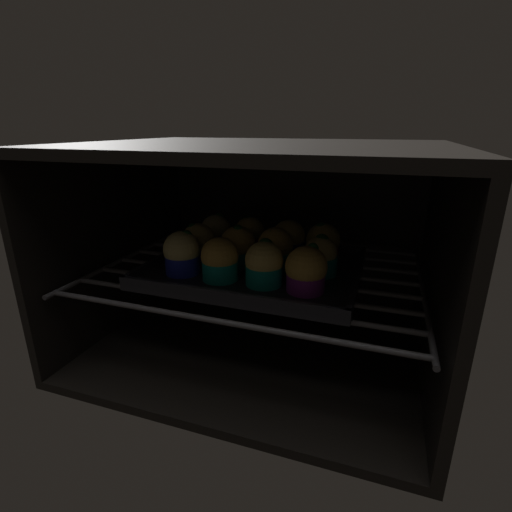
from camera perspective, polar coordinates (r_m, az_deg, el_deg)
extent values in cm
cube|color=black|center=(73.93, 0.44, -12.74)|extent=(59.00, 47.00, 1.50)
cube|color=black|center=(63.00, 0.52, 15.91)|extent=(59.00, 47.00, 1.50)
cube|color=black|center=(87.37, 5.26, 4.90)|extent=(59.00, 1.50, 34.00)
cube|color=black|center=(79.87, -19.49, 2.53)|extent=(1.50, 47.00, 34.00)
cube|color=black|center=(63.85, 25.75, -2.30)|extent=(1.50, 47.00, 34.00)
cylinder|color=#4C494C|center=(51.49, -6.39, -9.57)|extent=(54.00, 0.80, 0.80)
cylinder|color=#4C494C|center=(55.88, -4.01, -7.09)|extent=(54.00, 0.80, 0.80)
cylinder|color=#4C494C|center=(60.43, -2.01, -4.97)|extent=(54.00, 0.80, 0.80)
cylinder|color=#4C494C|center=(65.12, -0.30, -3.14)|extent=(54.00, 0.80, 0.80)
cylinder|color=#4C494C|center=(69.91, 1.18, -1.56)|extent=(54.00, 0.80, 0.80)
cylinder|color=#4C494C|center=(74.80, 2.46, -0.18)|extent=(54.00, 0.80, 0.80)
cylinder|color=#4C494C|center=(79.75, 3.58, 1.03)|extent=(54.00, 0.80, 0.80)
cylinder|color=#4C494C|center=(84.76, 4.57, 2.09)|extent=(54.00, 0.80, 0.80)
cylinder|color=#4C494C|center=(79.79, -18.24, 0.09)|extent=(0.80, 42.00, 0.80)
cylinder|color=#4C494C|center=(64.84, 23.80, -4.95)|extent=(0.80, 42.00, 0.80)
cube|color=black|center=(65.66, 0.00, -2.01)|extent=(34.79, 27.78, 1.20)
cube|color=black|center=(53.66, -4.73, -5.78)|extent=(34.79, 0.80, 1.00)
cube|color=black|center=(77.50, 3.26, 2.13)|extent=(34.79, 0.80, 1.00)
cube|color=black|center=(72.32, -12.83, 0.43)|extent=(0.80, 27.78, 1.00)
cube|color=black|center=(62.20, 14.98, -2.82)|extent=(0.80, 27.78, 1.00)
cylinder|color=#1928B7|center=(63.16, -10.93, -1.17)|extent=(5.62, 5.62, 3.06)
sphere|color=#E0CC7A|center=(62.36, -11.07, 0.98)|extent=(5.97, 5.97, 5.97)
sphere|color=#1E6023|center=(61.93, -10.44, 2.94)|extent=(2.00, 2.00, 2.00)
cylinder|color=#0C8C84|center=(59.70, -5.39, -2.10)|extent=(5.62, 5.62, 3.06)
sphere|color=gold|center=(58.89, -5.46, 0.05)|extent=(5.85, 5.85, 5.85)
sphere|color=#19511E|center=(59.27, -5.34, 2.05)|extent=(1.66, 1.66, 1.66)
cylinder|color=#0C8C84|center=(57.59, 1.21, -2.82)|extent=(5.62, 5.62, 3.06)
sphere|color=#DBBC60|center=(56.77, 1.23, -0.64)|extent=(5.79, 5.79, 5.79)
sphere|color=#19511E|center=(56.94, 1.43, 1.53)|extent=(2.37, 2.37, 2.37)
cylinder|color=#7A238C|center=(55.79, 7.45, -3.73)|extent=(5.62, 5.62, 3.06)
sphere|color=gold|center=(54.98, 7.54, -1.61)|extent=(6.11, 6.11, 6.11)
sphere|color=#19511E|center=(54.97, 8.53, 1.15)|extent=(1.61, 1.61, 1.61)
cylinder|color=#1928B7|center=(68.98, -8.52, 0.70)|extent=(5.62, 5.62, 3.06)
sphere|color=#DBBC60|center=(68.36, -8.61, 2.37)|extent=(6.04, 6.04, 6.04)
sphere|color=#1E6023|center=(67.81, -9.48, 4.16)|extent=(1.69, 1.69, 1.69)
cylinder|color=#0C8C84|center=(65.65, -2.70, -0.06)|extent=(5.62, 5.62, 3.06)
sphere|color=gold|center=(64.93, -2.73, 1.88)|extent=(6.10, 6.10, 6.10)
sphere|color=#19511E|center=(63.95, -2.73, 3.86)|extent=(1.88, 1.88, 1.88)
cylinder|color=#0C8C84|center=(64.03, 2.88, -0.56)|extent=(5.62, 5.62, 3.06)
sphere|color=gold|center=(63.21, 2.92, 1.67)|extent=(5.91, 5.91, 5.91)
sphere|color=#1E6023|center=(62.05, 2.35, 3.05)|extent=(1.90, 1.90, 1.90)
cylinder|color=#0C8C84|center=(62.47, 9.52, -1.32)|extent=(5.62, 5.62, 3.06)
sphere|color=#DBBC60|center=(61.78, 9.62, 0.50)|extent=(5.35, 5.35, 5.35)
sphere|color=#19511E|center=(61.44, 9.84, 2.19)|extent=(2.40, 2.40, 2.40)
cylinder|color=#1928B7|center=(75.35, -6.02, 2.38)|extent=(5.62, 5.62, 3.06)
sphere|color=#E0CC7A|center=(74.78, -6.08, 3.94)|extent=(5.79, 5.79, 5.79)
sphere|color=#28702D|center=(74.91, -5.57, 5.81)|extent=(1.68, 1.68, 1.68)
cylinder|color=red|center=(72.65, -0.96, 1.85)|extent=(5.62, 5.62, 3.06)
sphere|color=gold|center=(71.99, -0.97, 3.63)|extent=(5.69, 5.69, 5.69)
sphere|color=#28702D|center=(71.92, -1.19, 5.01)|extent=(2.48, 2.48, 2.48)
cylinder|color=#1928B7|center=(70.30, 4.86, 1.19)|extent=(5.62, 5.62, 3.06)
sphere|color=gold|center=(69.64, 4.91, 3.00)|extent=(5.95, 5.95, 5.95)
sphere|color=#28702D|center=(69.17, 5.02, 4.54)|extent=(2.05, 2.05, 2.05)
cylinder|color=red|center=(69.44, 9.95, 0.74)|extent=(5.62, 5.62, 3.06)
sphere|color=gold|center=(68.83, 10.05, 2.37)|extent=(6.08, 6.08, 6.08)
sphere|color=#1E6023|center=(68.26, 9.79, 3.92)|extent=(2.58, 2.58, 2.58)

